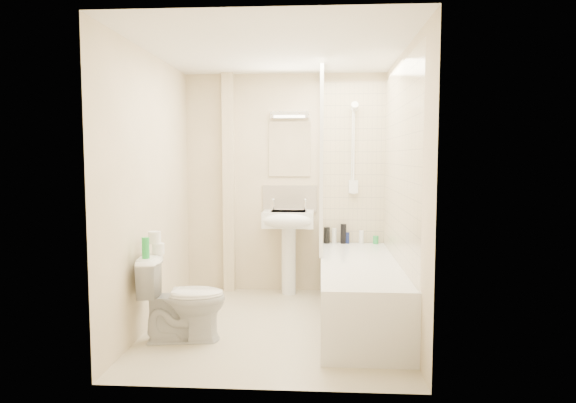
{
  "coord_description": "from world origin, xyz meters",
  "views": [
    {
      "loc": [
        0.4,
        -4.41,
        1.5
      ],
      "look_at": [
        0.1,
        0.2,
        1.09
      ],
      "focal_mm": 32.0,
      "sensor_mm": 36.0,
      "label": 1
    }
  ],
  "objects": [
    {
      "name": "ceiling",
      "position": [
        0.0,
        0.0,
        2.4
      ],
      "size": [
        2.2,
        2.5,
        0.02
      ],
      "primitive_type": "cube",
      "color": "white",
      "rests_on": "wall_back"
    },
    {
      "name": "strip_light",
      "position": [
        0.05,
        1.22,
        1.95
      ],
      "size": [
        0.42,
        0.07,
        0.07
      ],
      "primitive_type": "cube",
      "color": "silver",
      "rests_on": "wall_back"
    },
    {
      "name": "wall_back",
      "position": [
        0.0,
        1.25,
        1.2
      ],
      "size": [
        2.2,
        0.02,
        2.4
      ],
      "primitive_type": "cube",
      "color": "beige",
      "rests_on": "ground"
    },
    {
      "name": "wall_left",
      "position": [
        -1.1,
        0.0,
        1.2
      ],
      "size": [
        0.02,
        2.5,
        2.4
      ],
      "primitive_type": "cube",
      "color": "beige",
      "rests_on": "ground"
    },
    {
      "name": "bottle_blue",
      "position": [
        0.69,
        1.16,
        0.61
      ],
      "size": [
        0.04,
        0.04,
        0.12
      ],
      "primitive_type": "cylinder",
      "color": "navy",
      "rests_on": "bathtub"
    },
    {
      "name": "pipe_boxing",
      "position": [
        -0.62,
        1.19,
        1.2
      ],
      "size": [
        0.12,
        0.12,
        2.4
      ],
      "primitive_type": "cube",
      "color": "beige",
      "rests_on": "ground"
    },
    {
      "name": "pedestal_sink",
      "position": [
        0.05,
        1.01,
        0.73
      ],
      "size": [
        0.54,
        0.49,
        1.04
      ],
      "color": "white",
      "rests_on": "ground"
    },
    {
      "name": "bottle_black_b",
      "position": [
        0.64,
        1.16,
        0.66
      ],
      "size": [
        0.06,
        0.06,
        0.21
      ],
      "primitive_type": "cylinder",
      "color": "black",
      "rests_on": "bathtub"
    },
    {
      "name": "splashback",
      "position": [
        0.05,
        1.24,
        1.03
      ],
      "size": [
        0.6,
        0.02,
        0.3
      ],
      "primitive_type": "cube",
      "color": "beige",
      "rests_on": "wall_back"
    },
    {
      "name": "bottle_white_b",
      "position": [
        0.84,
        1.16,
        0.62
      ],
      "size": [
        0.05,
        0.05,
        0.14
      ],
      "primitive_type": "cylinder",
      "color": "white",
      "rests_on": "bathtub"
    },
    {
      "name": "toilet_roll_upper",
      "position": [
        -0.97,
        -0.3,
        0.83
      ],
      "size": [
        0.1,
        0.1,
        0.1
      ],
      "primitive_type": "cylinder",
      "color": "white",
      "rests_on": "toilet_roll_lower"
    },
    {
      "name": "bottle_black_a",
      "position": [
        0.46,
        1.16,
        0.64
      ],
      "size": [
        0.07,
        0.07,
        0.18
      ],
      "primitive_type": "cylinder",
      "color": "black",
      "rests_on": "bathtub"
    },
    {
      "name": "shower_screen",
      "position": [
        0.4,
        0.8,
        1.45
      ],
      "size": [
        0.04,
        0.92,
        1.8
      ],
      "color": "white",
      "rests_on": "bathtub"
    },
    {
      "name": "toilet",
      "position": [
        -0.72,
        -0.39,
        0.35
      ],
      "size": [
        0.57,
        0.78,
        0.69
      ],
      "primitive_type": "imported",
      "rotation": [
        0.0,
        0.0,
        1.71
      ],
      "color": "white",
      "rests_on": "ground"
    },
    {
      "name": "mirror",
      "position": [
        0.05,
        1.24,
        1.58
      ],
      "size": [
        0.46,
        0.01,
        0.6
      ],
      "primitive_type": "cube",
      "color": "white",
      "rests_on": "wall_back"
    },
    {
      "name": "bottle_white_a",
      "position": [
        0.54,
        1.16,
        0.63
      ],
      "size": [
        0.05,
        0.05,
        0.17
      ],
      "primitive_type": "cylinder",
      "color": "silver",
      "rests_on": "bathtub"
    },
    {
      "name": "tile_back",
      "position": [
        0.75,
        1.24,
        1.42
      ],
      "size": [
        0.7,
        0.01,
        1.75
      ],
      "primitive_type": "cube",
      "color": "beige",
      "rests_on": "wall_back"
    },
    {
      "name": "shower_fixture",
      "position": [
        0.75,
        1.19,
        1.55
      ],
      "size": [
        0.1,
        0.16,
        0.99
      ],
      "color": "white",
      "rests_on": "wall_back"
    },
    {
      "name": "tile_right",
      "position": [
        1.09,
        0.18,
        1.42
      ],
      "size": [
        0.01,
        2.1,
        1.75
      ],
      "primitive_type": "cube",
      "color": "beige",
      "rests_on": "wall_right"
    },
    {
      "name": "floor",
      "position": [
        0.0,
        0.0,
        0.0
      ],
      "size": [
        2.5,
        2.5,
        0.0
      ],
      "primitive_type": "plane",
      "color": "beige",
      "rests_on": "ground"
    },
    {
      "name": "wall_right",
      "position": [
        1.1,
        0.0,
        1.2
      ],
      "size": [
        0.02,
        2.5,
        2.4
      ],
      "primitive_type": "cube",
      "color": "beige",
      "rests_on": "ground"
    },
    {
      "name": "bottle_green",
      "position": [
        1.0,
        1.16,
        0.59
      ],
      "size": [
        0.06,
        0.06,
        0.09
      ],
      "primitive_type": "cylinder",
      "color": "green",
      "rests_on": "bathtub"
    },
    {
      "name": "bathtub",
      "position": [
        0.75,
        0.18,
        0.29
      ],
      "size": [
        0.7,
        2.1,
        0.55
      ],
      "color": "white",
      "rests_on": "ground"
    },
    {
      "name": "green_bottle",
      "position": [
        -0.98,
        -0.5,
        0.78
      ],
      "size": [
        0.06,
        0.06,
        0.17
      ],
      "primitive_type": "cylinder",
      "color": "green",
      "rests_on": "toilet"
    },
    {
      "name": "toilet_roll_lower",
      "position": [
        -0.94,
        -0.31,
        0.74
      ],
      "size": [
        0.1,
        0.1,
        0.09
      ],
      "primitive_type": "cylinder",
      "color": "white",
      "rests_on": "toilet"
    }
  ]
}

